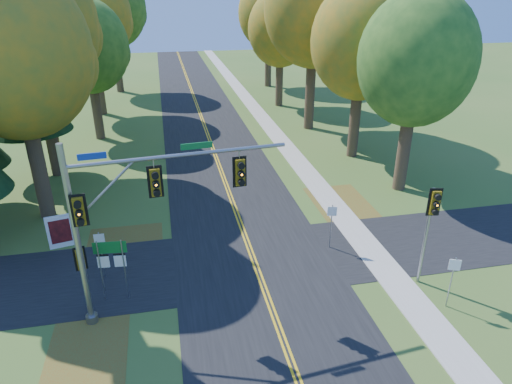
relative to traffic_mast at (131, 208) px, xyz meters
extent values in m
plane|color=#335A20|center=(5.39, 0.98, -5.01)|extent=(160.00, 160.00, 0.00)
cube|color=black|center=(5.39, 0.98, -5.00)|extent=(8.00, 160.00, 0.02)
cube|color=black|center=(5.39, 2.98, -5.00)|extent=(60.00, 6.00, 0.02)
cube|color=gold|center=(5.29, 0.98, -4.99)|extent=(0.10, 160.00, 0.01)
cube|color=gold|center=(5.49, 0.98, -4.99)|extent=(0.10, 160.00, 0.01)
cube|color=#9E998E|center=(11.59, 0.98, -4.98)|extent=(1.60, 160.00, 0.06)
cube|color=brown|center=(-1.11, 4.98, -5.01)|extent=(4.00, 6.00, 0.00)
cube|color=brown|center=(12.19, 6.98, -5.01)|extent=(3.50, 8.00, 0.00)
cube|color=brown|center=(-2.11, -2.02, -5.01)|extent=(3.00, 5.00, 0.00)
cylinder|color=#38281C|center=(-5.81, 10.28, -1.64)|extent=(0.86, 0.86, 6.75)
ellipsoid|color=#AC7216|center=(-5.81, 10.28, 4.54)|extent=(8.00, 8.00, 9.20)
sphere|color=#AC7216|center=(-4.21, 11.48, 3.74)|extent=(4.80, 4.80, 4.80)
cylinder|color=#38281C|center=(16.89, 9.68, -1.98)|extent=(0.83, 0.83, 6.08)
ellipsoid|color=#507E27|center=(16.89, 9.68, 3.58)|extent=(7.20, 7.20, 8.28)
sphere|color=#507E27|center=(18.33, 10.76, 2.86)|extent=(4.32, 4.32, 4.32)
sphere|color=#507E27|center=(15.63, 8.96, 4.30)|extent=(3.96, 3.96, 3.96)
cylinder|color=#38281C|center=(-6.41, 17.18, -1.30)|extent=(0.89, 0.89, 7.42)
ellipsoid|color=#AC7216|center=(-6.41, 17.18, 5.42)|extent=(8.60, 8.60, 9.89)
sphere|color=#AC7216|center=(-4.69, 18.47, 4.56)|extent=(5.16, 5.16, 5.16)
cylinder|color=#38281C|center=(16.29, 16.48, -1.86)|extent=(0.84, 0.84, 6.30)
ellipsoid|color=#AC7216|center=(16.29, 16.48, 3.95)|extent=(7.60, 7.60, 8.74)
sphere|color=#AC7216|center=(17.81, 17.62, 3.19)|extent=(4.56, 4.56, 4.56)
sphere|color=#AC7216|center=(14.96, 15.72, 4.71)|extent=(4.18, 4.18, 4.18)
cylinder|color=#38281C|center=(-4.21, 25.38, -2.20)|extent=(0.81, 0.81, 5.62)
ellipsoid|color=#507E27|center=(-4.21, 25.38, 2.99)|extent=(6.80, 6.80, 7.82)
sphere|color=#507E27|center=(-2.85, 26.40, 2.31)|extent=(4.08, 4.08, 4.08)
sphere|color=#507E27|center=(-5.40, 24.70, 3.67)|extent=(3.74, 3.74, 3.74)
cylinder|color=#38281C|center=(15.19, 24.58, -1.19)|extent=(0.90, 0.90, 7.65)
ellipsoid|color=#AC7216|center=(15.19, 24.58, 5.72)|extent=(8.80, 8.80, 10.12)
sphere|color=#AC7216|center=(16.95, 25.90, 4.84)|extent=(5.28, 5.28, 5.28)
cylinder|color=#38281C|center=(-4.81, 34.08, -1.53)|extent=(0.87, 0.87, 6.98)
ellipsoid|color=#AC7216|center=(-4.81, 34.08, 4.83)|extent=(8.20, 8.20, 9.43)
sphere|color=#AC7216|center=(-3.17, 35.31, 4.01)|extent=(4.92, 4.92, 4.92)
sphere|color=#AC7216|center=(-6.25, 33.26, 5.65)|extent=(4.51, 4.51, 4.51)
cylinder|color=#38281C|center=(14.59, 33.78, -2.09)|extent=(0.82, 0.82, 5.85)
ellipsoid|color=#AC7216|center=(14.59, 33.78, 3.29)|extent=(7.00, 7.00, 8.05)
sphere|color=#AC7216|center=(15.99, 34.83, 2.59)|extent=(4.20, 4.20, 4.20)
sphere|color=#AC7216|center=(13.36, 33.08, 3.99)|extent=(3.85, 3.85, 3.85)
cylinder|color=#38281C|center=(-3.61, 44.98, -1.41)|extent=(0.88, 0.88, 7.20)
ellipsoid|color=#507E27|center=(-3.61, 44.98, 5.13)|extent=(8.40, 8.40, 9.66)
sphere|color=#507E27|center=(-1.93, 46.24, 4.29)|extent=(5.04, 5.04, 5.04)
sphere|color=#507E27|center=(-5.08, 44.14, 5.97)|extent=(4.62, 4.62, 4.62)
cylinder|color=#38281C|center=(15.79, 44.48, -1.75)|extent=(0.85, 0.85, 6.53)
ellipsoid|color=#AC7216|center=(15.79, 44.48, 4.24)|extent=(7.80, 7.80, 8.97)
sphere|color=#AC7216|center=(17.35, 45.65, 3.46)|extent=(4.68, 4.68, 4.68)
sphere|color=#AC7216|center=(14.42, 43.70, 5.02)|extent=(4.29, 4.29, 4.29)
cylinder|color=#38281C|center=(-7.61, 16.98, -3.30)|extent=(0.50, 0.50, 3.42)
cone|color=black|center=(-7.61, 16.98, 1.13)|extent=(5.60, 5.60, 5.45)
cone|color=black|center=(-7.61, 16.98, 5.03)|extent=(4.57, 4.57, 5.45)
cylinder|color=gray|center=(-2.11, -0.17, -1.12)|extent=(0.25, 0.25, 7.80)
cylinder|color=gray|center=(-2.11, -0.17, -4.85)|extent=(0.49, 0.49, 0.33)
cylinder|color=gray|center=(2.04, 0.26, 1.89)|extent=(8.33, 1.00, 0.16)
cylinder|color=gray|center=(-0.89, -0.04, 0.78)|extent=(2.52, 0.35, 2.30)
cylinder|color=gray|center=(0.99, 0.15, 1.69)|extent=(0.04, 0.04, 0.40)
cube|color=#72590C|center=(0.99, 0.15, 0.93)|extent=(0.41, 0.37, 1.11)
cube|color=black|center=(0.99, 0.15, 0.93)|extent=(0.58, 0.09, 1.31)
sphere|color=orange|center=(1.02, -0.10, 0.93)|extent=(0.20, 0.20, 0.20)
cylinder|color=black|center=(1.02, -0.10, 1.29)|extent=(0.28, 0.20, 0.27)
cylinder|color=black|center=(1.02, -0.10, 0.93)|extent=(0.28, 0.20, 0.27)
cylinder|color=black|center=(1.02, -0.10, 0.58)|extent=(0.28, 0.20, 0.27)
cylinder|color=gray|center=(4.32, 0.49, 1.69)|extent=(0.04, 0.04, 0.40)
cube|color=#72590C|center=(4.32, 0.49, 0.93)|extent=(0.41, 0.37, 1.11)
cube|color=black|center=(4.32, 0.49, 0.93)|extent=(0.58, 0.09, 1.31)
sphere|color=orange|center=(4.34, 0.23, 0.93)|extent=(0.20, 0.20, 0.20)
cylinder|color=black|center=(4.34, 0.23, 1.29)|extent=(0.28, 0.20, 0.27)
cylinder|color=black|center=(4.34, 0.23, 0.93)|extent=(0.28, 0.20, 0.27)
cylinder|color=black|center=(4.34, 0.23, 0.58)|extent=(0.28, 0.20, 0.27)
cube|color=#72590C|center=(-1.82, -0.30, 0.22)|extent=(0.41, 0.37, 1.11)
cube|color=black|center=(-1.82, -0.30, 0.22)|extent=(0.58, 0.09, 1.31)
sphere|color=orange|center=(-1.79, -0.56, 0.22)|extent=(0.20, 0.20, 0.20)
cylinder|color=black|center=(-1.79, -0.56, 0.58)|extent=(0.28, 0.20, 0.27)
cylinder|color=black|center=(-1.79, -0.56, 0.22)|extent=(0.28, 0.20, 0.27)
cylinder|color=black|center=(-1.79, -0.56, -0.13)|extent=(0.28, 0.20, 0.27)
cube|color=navy|center=(-1.11, -0.06, 2.20)|extent=(1.00, 0.15, 0.25)
cube|color=#0C5926|center=(2.65, 0.32, 2.20)|extent=(1.22, 0.17, 0.25)
cylinder|color=gray|center=(12.62, -0.37, -2.59)|extent=(0.13, 0.13, 4.84)
cube|color=#72590C|center=(12.58, -0.61, -0.72)|extent=(0.43, 0.39, 1.10)
cube|color=black|center=(12.58, -0.61, -0.72)|extent=(0.57, 0.14, 1.30)
sphere|color=orange|center=(12.53, -0.86, -0.72)|extent=(0.20, 0.20, 0.20)
cylinder|color=black|center=(12.53, -0.86, -0.37)|extent=(0.29, 0.22, 0.26)
cylinder|color=black|center=(12.53, -0.86, -0.72)|extent=(0.29, 0.22, 0.26)
cylinder|color=black|center=(12.53, -0.86, -1.07)|extent=(0.29, 0.22, 0.26)
cylinder|color=gray|center=(-2.41, 0.98, -3.52)|extent=(0.11, 0.11, 2.99)
cube|color=#72590C|center=(-2.35, 0.78, -2.49)|extent=(0.38, 0.36, 0.93)
cube|color=black|center=(-2.35, 0.78, -2.49)|extent=(0.47, 0.16, 1.10)
sphere|color=orange|center=(-2.29, 0.58, -2.49)|extent=(0.17, 0.17, 0.17)
cylinder|color=black|center=(-2.29, 0.58, -2.19)|extent=(0.26, 0.21, 0.22)
cylinder|color=black|center=(-2.29, 0.58, -2.49)|extent=(0.26, 0.21, 0.22)
cylinder|color=black|center=(-2.29, 0.58, -2.79)|extent=(0.26, 0.21, 0.22)
cylinder|color=gray|center=(-1.70, 1.22, -3.51)|extent=(0.06, 0.06, 3.00)
cylinder|color=gray|center=(-0.70, 1.13, -3.51)|extent=(0.06, 0.06, 3.00)
cube|color=#0D5F21|center=(-1.20, 1.20, -2.36)|extent=(1.40, 0.17, 0.55)
cube|color=silver|center=(-1.20, 1.20, -2.36)|extent=(1.20, 0.11, 0.08)
cube|color=silver|center=(-1.55, 1.23, -3.06)|extent=(0.50, 0.09, 0.55)
cube|color=black|center=(-1.55, 1.23, -2.73)|extent=(0.50, 0.05, 0.10)
cube|color=silver|center=(-0.85, 1.17, -3.06)|extent=(0.50, 0.09, 0.55)
cube|color=black|center=(-0.85, 1.17, -2.73)|extent=(0.50, 0.05, 0.10)
cube|color=white|center=(-4.33, 6.36, -4.09)|extent=(1.34, 0.48, 1.84)
cube|color=maroon|center=(-4.31, 6.26, -4.04)|extent=(1.00, 0.25, 1.33)
cube|color=white|center=(-4.83, 6.25, -4.86)|extent=(0.10, 0.10, 0.31)
cube|color=white|center=(-3.83, 6.48, -4.86)|extent=(0.10, 0.10, 0.31)
cylinder|color=gray|center=(9.59, 3.37, -3.75)|extent=(0.06, 0.06, 2.52)
cube|color=silver|center=(9.58, 3.34, -2.84)|extent=(0.47, 0.15, 0.52)
cylinder|color=gray|center=(12.89, -2.28, -3.77)|extent=(0.06, 0.06, 2.50)
cube|color=white|center=(12.88, -2.30, -2.86)|extent=(0.45, 0.22, 0.51)
cylinder|color=gray|center=(-1.86, 2.98, -3.78)|extent=(0.06, 0.06, 2.47)
cube|color=silver|center=(-1.86, 2.96, -2.88)|extent=(0.47, 0.04, 0.51)
camera|label=1|loc=(1.51, -16.24, 7.86)|focal=32.00mm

